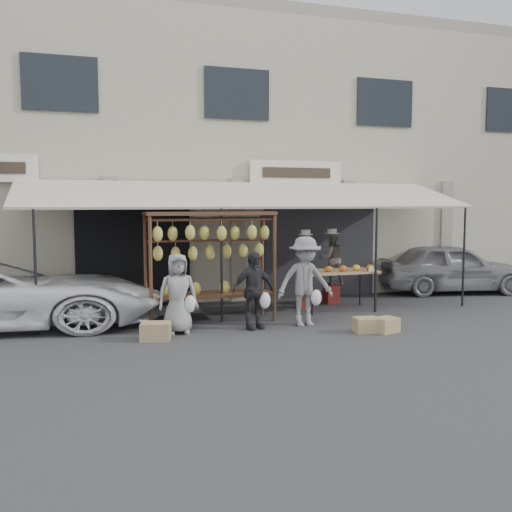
% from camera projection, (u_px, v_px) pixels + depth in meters
% --- Properties ---
extents(ground_plane, '(90.00, 90.00, 0.00)m').
position_uv_depth(ground_plane, '(288.00, 331.00, 10.77)').
color(ground_plane, '#2D2D30').
extents(shophouse, '(24.00, 6.15, 7.30)m').
position_uv_depth(shophouse, '(209.00, 160.00, 16.59)').
color(shophouse, '#A8A290').
rests_on(shophouse, ground_plane).
extents(awning, '(10.00, 2.35, 2.92)m').
position_uv_depth(awning, '(252.00, 195.00, 12.69)').
color(awning, beige).
rests_on(awning, ground_plane).
extents(banana_rack, '(2.60, 0.90, 2.24)m').
position_uv_depth(banana_rack, '(210.00, 245.00, 11.49)').
color(banana_rack, '#492818').
rests_on(banana_rack, ground_plane).
extents(produce_table, '(1.70, 0.90, 1.04)m').
position_uv_depth(produce_table, '(338.00, 272.00, 12.74)').
color(produce_table, '#A58459').
rests_on(produce_table, ground_plane).
extents(vendor_left, '(0.47, 0.31, 1.29)m').
position_uv_depth(vendor_left, '(305.00, 261.00, 13.03)').
color(vendor_left, '#232637').
rests_on(vendor_left, stool_left).
extents(vendor_right, '(0.66, 0.54, 1.27)m').
position_uv_depth(vendor_right, '(332.00, 259.00, 13.63)').
color(vendor_right, '#665F57').
rests_on(vendor_right, stool_right).
extents(customer_left, '(0.74, 0.50, 1.49)m').
position_uv_depth(customer_left, '(178.00, 294.00, 10.48)').
color(customer_left, gray).
rests_on(customer_left, ground_plane).
extents(customer_mid, '(0.93, 0.54, 1.49)m').
position_uv_depth(customer_mid, '(253.00, 290.00, 10.86)').
color(customer_mid, '#2A2A2E').
rests_on(customer_mid, ground_plane).
extents(customer_right, '(1.16, 0.70, 1.76)m').
position_uv_depth(customer_right, '(305.00, 281.00, 11.16)').
color(customer_right, slate).
rests_on(customer_right, ground_plane).
extents(stool_left, '(0.31, 0.31, 0.43)m').
position_uv_depth(stool_left, '(305.00, 298.00, 13.11)').
color(stool_left, maroon).
rests_on(stool_left, ground_plane).
extents(stool_right, '(0.39, 0.39, 0.45)m').
position_uv_depth(stool_right, '(331.00, 294.00, 13.71)').
color(stool_right, maroon).
rests_on(stool_right, ground_plane).
extents(crate_near_a, '(0.49, 0.40, 0.27)m').
position_uv_depth(crate_near_a, '(366.00, 325.00, 10.63)').
color(crate_near_a, tan).
rests_on(crate_near_a, ground_plane).
extents(crate_near_b, '(0.54, 0.47, 0.27)m').
position_uv_depth(crate_near_b, '(386.00, 325.00, 10.63)').
color(crate_near_b, tan).
rests_on(crate_near_b, ground_plane).
extents(crate_far, '(0.60, 0.51, 0.31)m').
position_uv_depth(crate_far, '(156.00, 331.00, 10.03)').
color(crate_far, tan).
rests_on(crate_far, ground_plane).
extents(sedan, '(4.18, 2.37, 1.34)m').
position_uv_depth(sedan, '(451.00, 268.00, 15.30)').
color(sedan, gray).
rests_on(sedan, ground_plane).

